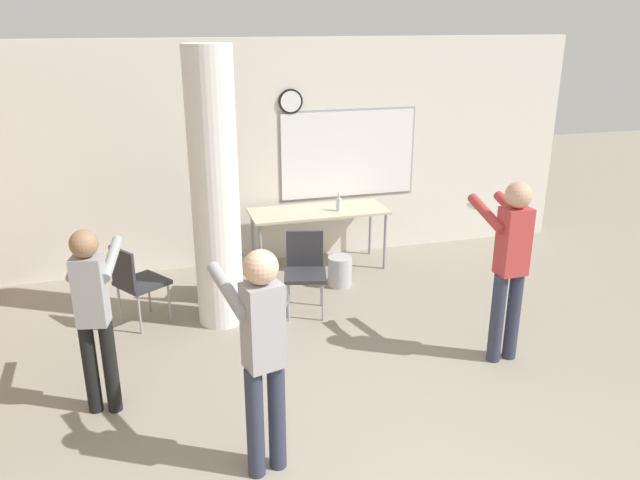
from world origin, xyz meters
name	(u,v)px	position (x,y,z in m)	size (l,w,h in m)	color
wall_back	(277,153)	(0.02, 5.06, 1.40)	(8.00, 0.15, 2.80)	silver
support_pillar	(215,192)	(-0.96, 3.41, 1.40)	(0.48, 0.48, 2.80)	white
folding_table	(318,214)	(0.42, 4.56, 0.71)	(1.70, 0.66, 0.76)	beige
bottle_on_table	(339,204)	(0.65, 4.46, 0.85)	(0.07, 0.07, 0.23)	silver
waste_bin	(340,271)	(0.51, 3.94, 0.18)	(0.29, 0.29, 0.36)	#B2B2B7
chair_table_left	(219,258)	(-0.90, 3.90, 0.51)	(0.56, 0.56, 0.87)	#2D2D33
chair_near_pillar	(136,279)	(-1.79, 3.54, 0.51)	(0.61, 0.61, 0.87)	#2D2D33
chair_table_front	(305,267)	(-0.05, 3.39, 0.51)	(0.53, 0.53, 0.87)	#2D2D33
person_playing_front	(262,346)	(-0.95, 1.02, 0.98)	(0.48, 0.65, 1.66)	#2D3347
person_playing_side	(510,258)	(1.46, 1.94, 1.00)	(0.39, 0.66, 1.71)	#2D3347
person_watching_back	(93,307)	(-2.07, 2.08, 0.91)	(0.43, 0.60, 1.55)	black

